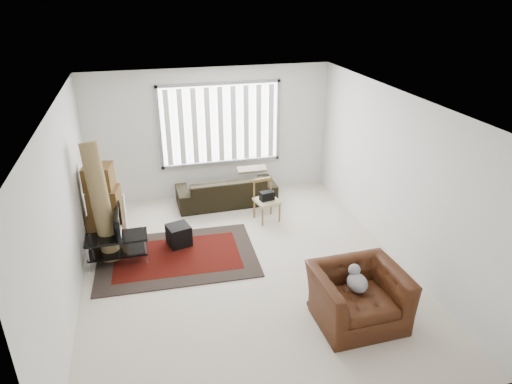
% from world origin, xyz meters
% --- Properties ---
extents(room, '(6.00, 6.02, 2.71)m').
position_xyz_m(room, '(0.03, 0.51, 1.76)').
color(room, beige).
rests_on(room, ground).
extents(persian_rug, '(2.66, 1.83, 0.02)m').
position_xyz_m(persian_rug, '(-1.02, 0.62, 0.01)').
color(persian_rug, black).
rests_on(persian_rug, ground).
extents(tv_stand, '(0.97, 0.44, 0.49)m').
position_xyz_m(tv_stand, '(-1.95, 0.71, 0.35)').
color(tv_stand, black).
rests_on(tv_stand, ground).
extents(tv, '(0.10, 0.79, 0.45)m').
position_xyz_m(tv, '(-1.95, 0.71, 0.71)').
color(tv, black).
rests_on(tv, tv_stand).
extents(subwoofer, '(0.45, 0.45, 0.36)m').
position_xyz_m(subwoofer, '(-0.94, 1.00, 0.20)').
color(subwoofer, black).
rests_on(subwoofer, persian_rug).
extents(moving_boxes, '(0.64, 0.60, 1.39)m').
position_xyz_m(moving_boxes, '(-2.15, 1.59, 0.64)').
color(moving_boxes, brown).
rests_on(moving_boxes, ground).
extents(white_flatpack, '(0.60, 0.27, 0.74)m').
position_xyz_m(white_flatpack, '(-2.10, 1.76, 0.37)').
color(white_flatpack, silver).
rests_on(white_flatpack, ground).
extents(rolled_rug, '(0.51, 0.78, 1.97)m').
position_xyz_m(rolled_rug, '(-2.13, 0.99, 0.98)').
color(rolled_rug, brown).
rests_on(rolled_rug, ground).
extents(sofa, '(2.03, 0.91, 0.78)m').
position_xyz_m(sofa, '(0.19, 2.45, 0.39)').
color(sofa, black).
rests_on(sofa, ground).
extents(side_chair, '(0.50, 0.50, 0.80)m').
position_xyz_m(side_chair, '(0.79, 1.56, 0.44)').
color(side_chair, tan).
rests_on(side_chair, ground).
extents(armchair, '(1.20, 1.05, 0.87)m').
position_xyz_m(armchair, '(1.19, -1.55, 0.44)').
color(armchair, '#3E1C0C').
rests_on(armchair, ground).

